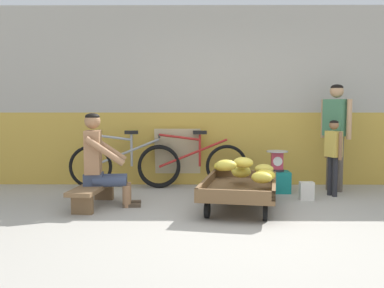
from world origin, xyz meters
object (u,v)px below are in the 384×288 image
at_px(weighing_scale, 277,161).
at_px(customer_child, 333,149).
at_px(banana_cart, 240,189).
at_px(vendor_seated, 101,160).
at_px(sign_board, 178,157).
at_px(shopping_bag, 307,191).
at_px(bicycle_near_left, 125,164).
at_px(plastic_crate, 277,182).
at_px(low_bench, 94,190).
at_px(customer_adult, 336,125).
at_px(bicycle_far_left, 193,164).

bearing_deg(weighing_scale, customer_child, -18.59).
distance_m(banana_cart, customer_child, 1.58).
bearing_deg(vendor_seated, banana_cart, -3.96).
distance_m(banana_cart, sign_board, 1.75).
relative_size(vendor_seated, shopping_bag, 4.75).
xyz_separation_m(bicycle_near_left, shopping_bag, (2.51, -0.89, -0.23)).
bearing_deg(plastic_crate, low_bench, -159.95).
relative_size(banana_cart, low_bench, 1.39).
distance_m(banana_cart, shopping_bag, 1.04).
bearing_deg(plastic_crate, weighing_scale, -90.00).
bearing_deg(vendor_seated, customer_adult, 17.28).
relative_size(low_bench, sign_board, 1.28).
bearing_deg(customer_adult, low_bench, -163.01).
bearing_deg(plastic_crate, bicycle_near_left, 170.40).
distance_m(sign_board, customer_adult, 2.38).
relative_size(low_bench, weighing_scale, 3.76).
bearing_deg(bicycle_far_left, low_bench, -134.27).
relative_size(plastic_crate, sign_board, 0.41).
bearing_deg(bicycle_far_left, vendor_seated, -132.34).
bearing_deg(banana_cart, bicycle_far_left, 112.83).
height_order(vendor_seated, bicycle_near_left, vendor_seated).
height_order(customer_adult, shopping_bag, customer_adult).
relative_size(bicycle_far_left, shopping_bag, 6.90).
relative_size(low_bench, plastic_crate, 3.13).
distance_m(banana_cart, plastic_crate, 1.17).
relative_size(plastic_crate, bicycle_near_left, 0.22).
distance_m(sign_board, customer_child, 2.29).
xyz_separation_m(customer_adult, customer_child, (-0.14, -0.36, -0.31)).
xyz_separation_m(bicycle_far_left, customer_child, (1.90, -0.60, 0.29)).
height_order(banana_cart, bicycle_near_left, bicycle_near_left).
relative_size(vendor_seated, plastic_crate, 3.17).
distance_m(bicycle_near_left, customer_child, 3.01).
height_order(bicycle_far_left, sign_board, sign_board).
bearing_deg(vendor_seated, sign_board, 58.20).
height_order(low_bench, customer_child, customer_child).
height_order(weighing_scale, bicycle_near_left, bicycle_near_left).
xyz_separation_m(low_bench, sign_board, (0.97, 1.43, 0.24)).
xyz_separation_m(bicycle_near_left, customer_child, (2.93, -0.62, 0.29)).
height_order(vendor_seated, sign_board, vendor_seated).
height_order(sign_board, customer_adult, customer_adult).
height_order(vendor_seated, customer_adult, customer_adult).
xyz_separation_m(banana_cart, bicycle_far_left, (-0.57, 1.35, 0.11)).
relative_size(customer_child, shopping_bag, 4.31).
distance_m(bicycle_near_left, sign_board, 0.81).
distance_m(low_bench, bicycle_far_left, 1.74).
xyz_separation_m(weighing_scale, sign_board, (-1.43, 0.56, -0.01)).
xyz_separation_m(sign_board, customer_child, (2.14, -0.80, 0.20)).
bearing_deg(shopping_bag, sign_board, 148.09).
relative_size(low_bench, customer_adult, 0.74).
relative_size(vendor_seated, sign_board, 1.29).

